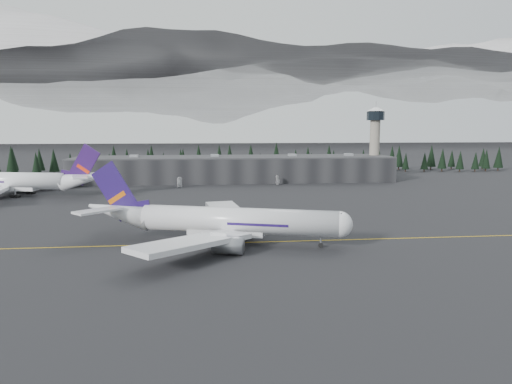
{
  "coord_description": "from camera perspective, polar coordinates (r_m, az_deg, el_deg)",
  "views": [
    {
      "loc": [
        -13.56,
        -107.61,
        27.17
      ],
      "look_at": [
        0.0,
        20.0,
        9.0
      ],
      "focal_mm": 32.0,
      "sensor_mm": 36.0,
      "label": 1
    }
  ],
  "objects": [
    {
      "name": "mountain_ridge",
      "position": [
        1108.02,
        -5.4,
        6.62
      ],
      "size": [
        4400.0,
        900.0,
        420.0
      ],
      "primitive_type": null,
      "color": "white",
      "rests_on": "ground"
    },
    {
      "name": "gse_vehicle_b",
      "position": [
        218.0,
        2.74,
        1.1
      ],
      "size": [
        4.95,
        2.63,
        1.6
      ],
      "primitive_type": "imported",
      "rotation": [
        0.0,
        0.0,
        -1.41
      ],
      "color": "#BBBBBD",
      "rests_on": "ground"
    },
    {
      "name": "taxiline",
      "position": [
        109.88,
        1.22,
        -6.25
      ],
      "size": [
        400.0,
        0.4,
        0.02
      ],
      "primitive_type": "cube",
      "color": "gold",
      "rests_on": "ground"
    },
    {
      "name": "treeline",
      "position": [
        270.66,
        -3.19,
        3.88
      ],
      "size": [
        360.0,
        20.0,
        15.0
      ],
      "primitive_type": "cube",
      "color": "black",
      "rests_on": "ground"
    },
    {
      "name": "jet_main",
      "position": [
        108.65,
        -5.13,
        -3.53
      ],
      "size": [
        63.58,
        57.5,
        19.15
      ],
      "rotation": [
        0.0,
        0.0,
        -0.3
      ],
      "color": "silver",
      "rests_on": "ground"
    },
    {
      "name": "terminal",
      "position": [
        233.93,
        -2.72,
        2.93
      ],
      "size": [
        160.0,
        30.0,
        12.6
      ],
      "color": "black",
      "rests_on": "ground"
    },
    {
      "name": "control_tower",
      "position": [
        251.73,
        14.64,
        6.94
      ],
      "size": [
        10.0,
        10.0,
        37.7
      ],
      "color": "gray",
      "rests_on": "ground"
    },
    {
      "name": "gse_vehicle_a",
      "position": [
        211.37,
        -9.55,
        0.74
      ],
      "size": [
        4.22,
        5.26,
        1.33
      ],
      "primitive_type": "imported",
      "rotation": [
        0.0,
        0.0,
        0.5
      ],
      "color": "silver",
      "rests_on": "ground"
    },
    {
      "name": "ground",
      "position": [
        111.81,
        1.09,
        -6.01
      ],
      "size": [
        1400.0,
        1400.0,
        0.0
      ],
      "primitive_type": "plane",
      "color": "black",
      "rests_on": "ground"
    },
    {
      "name": "jet_parked",
      "position": [
        205.4,
        -27.51,
        1.22
      ],
      "size": [
        70.83,
        64.66,
        21.13
      ],
      "rotation": [
        0.0,
        0.0,
        2.92
      ],
      "color": "white",
      "rests_on": "ground"
    }
  ]
}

